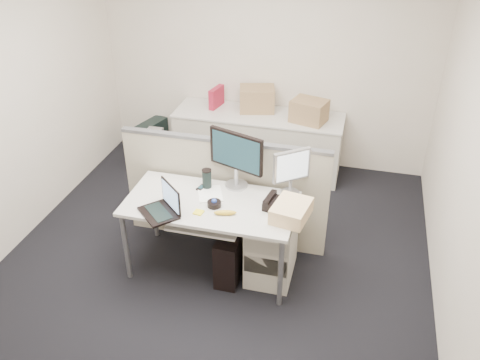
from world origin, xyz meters
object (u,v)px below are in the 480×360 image
(desk, at_px, (211,208))
(monitor_main, at_px, (236,160))
(laptop, at_px, (157,202))
(desk_phone, at_px, (279,205))

(desk, height_order, monitor_main, monitor_main)
(desk, relative_size, monitor_main, 2.77)
(monitor_main, distance_m, laptop, 0.81)
(desk, xyz_separation_m, desk_phone, (0.60, 0.05, 0.10))
(monitor_main, relative_size, desk_phone, 2.25)
(monitor_main, distance_m, desk_phone, 0.57)
(desk, height_order, desk_phone, desk_phone)
(laptop, bearing_deg, desk_phone, 62.20)
(desk, relative_size, laptop, 4.46)
(desk, distance_m, laptop, 0.50)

